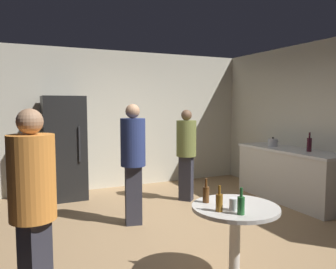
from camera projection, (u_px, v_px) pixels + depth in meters
ground_plane at (182, 233)px, 4.45m from camera, size 5.20×5.20×0.10m
wall_back at (123, 120)px, 6.70m from camera, size 5.32×0.06×2.70m
wall_side_right at (327, 123)px, 5.41m from camera, size 0.06×5.20×2.70m
refrigerator at (64, 148)px, 5.85m from camera, size 0.70×0.68×1.80m
kitchen_counter at (289, 175)px, 5.73m from camera, size 0.64×2.03×0.90m
kettle at (273, 143)px, 6.00m from camera, size 0.24×0.17×0.18m
wine_bottle_on_counter at (309, 144)px, 5.37m from camera, size 0.08×0.08×0.31m
foreground_table at (235, 217)px, 3.07m from camera, size 0.80×0.80×0.73m
beer_bottle_amber at (219, 202)px, 2.90m from camera, size 0.06×0.06×0.23m
beer_bottle_brown at (206, 194)px, 3.16m from camera, size 0.06×0.06×0.23m
beer_bottle_green at (241, 205)px, 2.82m from camera, size 0.06×0.06×0.23m
plastic_cup_white at (234, 204)px, 2.92m from camera, size 0.08×0.08×0.11m
person_in_orange_shirt at (33, 200)px, 2.49m from camera, size 0.46×0.46×1.63m
person_in_olive_shirt at (186, 148)px, 5.73m from camera, size 0.48×0.48×1.57m
person_in_navy_shirt at (133, 155)px, 4.57m from camera, size 0.40×0.40×1.66m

